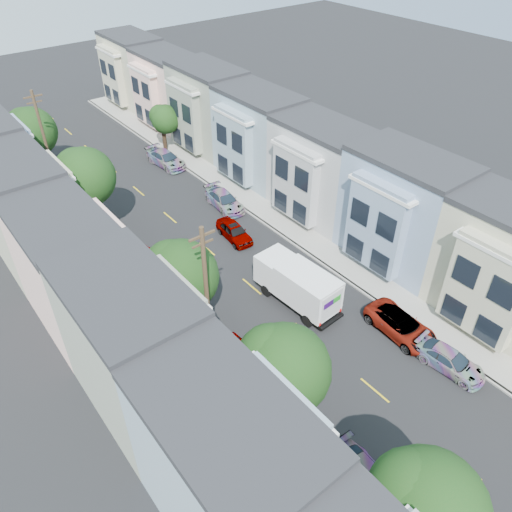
{
  "coord_description": "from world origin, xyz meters",
  "views": [
    {
      "loc": [
        -17.15,
        -16.36,
        24.47
      ],
      "look_at": [
        0.81,
        6.51,
        2.2
      ],
      "focal_mm": 35.0,
      "sensor_mm": 36.0,
      "label": 1
    }
  ],
  "objects": [
    {
      "name": "parked_left_b",
      "position": [
        -4.9,
        -9.94,
        0.73
      ],
      "size": [
        2.28,
        4.97,
        1.46
      ],
      "primitive_type": "imported",
      "rotation": [
        0.0,
        0.0,
        -0.05
      ],
      "color": "black",
      "rests_on": "ground"
    },
    {
      "name": "parked_right_c",
      "position": [
        4.9,
        16.44,
        0.72
      ],
      "size": [
        2.43,
        4.93,
        1.43
      ],
      "primitive_type": "imported",
      "rotation": [
        0.0,
        0.0,
        -0.09
      ],
      "color": "black",
      "rests_on": "ground"
    },
    {
      "name": "lead_sedan",
      "position": [
        2.66,
        11.83,
        0.7
      ],
      "size": [
        2.07,
        4.46,
        1.4
      ],
      "primitive_type": "imported",
      "rotation": [
        0.0,
        0.0,
        -0.1
      ],
      "color": "black",
      "rests_on": "ground"
    },
    {
      "name": "fedex_truck",
      "position": [
        1.49,
        2.69,
        1.73
      ],
      "size": [
        2.49,
        6.47,
        3.1
      ],
      "rotation": [
        0.0,
        0.0,
        0.06
      ],
      "color": "white",
      "rests_on": "ground"
    },
    {
      "name": "road_slab",
      "position": [
        0.0,
        15.0,
        0.01
      ],
      "size": [
        12.0,
        70.0,
        0.02
      ],
      "primitive_type": "cube",
      "color": "black",
      "rests_on": "ground"
    },
    {
      "name": "townhouse_row_right",
      "position": [
        11.15,
        15.0,
        0.0
      ],
      "size": [
        5.0,
        70.0,
        8.5
      ],
      "primitive_type": "cube",
      "color": "#B1B1B1",
      "rests_on": "ground"
    },
    {
      "name": "parked_right_a",
      "position": [
        4.9,
        -7.65,
        0.65
      ],
      "size": [
        2.23,
        4.49,
        1.3
      ],
      "primitive_type": "imported",
      "rotation": [
        0.0,
        0.0,
        0.1
      ],
      "color": "#424A4E",
      "rests_on": "ground"
    },
    {
      "name": "parked_right_d",
      "position": [
        4.9,
        27.05,
        0.75
      ],
      "size": [
        2.59,
        5.19,
        1.5
      ],
      "primitive_type": "imported",
      "rotation": [
        0.0,
        0.0,
        0.1
      ],
      "color": "black",
      "rests_on": "ground"
    },
    {
      "name": "tree_far_r",
      "position": [
        6.9,
        30.19,
        3.53
      ],
      "size": [
        3.1,
        3.1,
        5.12
      ],
      "color": "black",
      "rests_on": "ground"
    },
    {
      "name": "sidewalk_left",
      "position": [
        -7.35,
        15.0,
        0.07
      ],
      "size": [
        2.6,
        70.0,
        0.15
      ],
      "primitive_type": "cube",
      "color": "gray",
      "rests_on": "ground"
    },
    {
      "name": "tree_e",
      "position": [
        -6.3,
        32.27,
        4.94
      ],
      "size": [
        4.7,
        4.7,
        7.31
      ],
      "color": "black",
      "rests_on": "ground"
    },
    {
      "name": "utility_pole_near",
      "position": [
        -6.3,
        2.0,
        5.15
      ],
      "size": [
        1.6,
        0.26,
        10.0
      ],
      "color": "#42301E",
      "rests_on": "ground"
    },
    {
      "name": "townhouse_row_left",
      "position": [
        -11.15,
        15.0,
        0.0
      ],
      "size": [
        5.0,
        70.0,
        8.5
      ],
      "primitive_type": "cube",
      "color": "#B1B1B1",
      "rests_on": "ground"
    },
    {
      "name": "curb_left",
      "position": [
        -6.05,
        15.0,
        0.07
      ],
      "size": [
        0.3,
        70.0,
        0.15
      ],
      "primitive_type": "cube",
      "color": "gray",
      "rests_on": "ground"
    },
    {
      "name": "parked_right_b",
      "position": [
        4.9,
        -3.87,
        0.71
      ],
      "size": [
        2.64,
        5.25,
        1.43
      ],
      "primitive_type": "imported",
      "rotation": [
        0.0,
        0.0,
        -0.05
      ],
      "color": "silver",
      "rests_on": "ground"
    },
    {
      "name": "ground",
      "position": [
        0.0,
        0.0,
        0.0
      ],
      "size": [
        160.0,
        160.0,
        0.0
      ],
      "primitive_type": "plane",
      "color": "black",
      "rests_on": "ground"
    },
    {
      "name": "tree_a",
      "position": [
        -6.3,
        -13.11,
        5.07
      ],
      "size": [
        4.7,
        4.7,
        7.45
      ],
      "color": "black",
      "rests_on": "ground"
    },
    {
      "name": "curb_right",
      "position": [
        6.05,
        15.0,
        0.07
      ],
      "size": [
        0.3,
        70.0,
        0.15
      ],
      "primitive_type": "cube",
      "color": "gray",
      "rests_on": "ground"
    },
    {
      "name": "tree_d",
      "position": [
        -6.3,
        19.22,
        5.64
      ],
      "size": [
        4.7,
        4.7,
        8.02
      ],
      "color": "black",
      "rests_on": "ground"
    },
    {
      "name": "tree_c",
      "position": [
        -6.3,
        5.03,
        4.81
      ],
      "size": [
        4.7,
        4.7,
        7.18
      ],
      "color": "black",
      "rests_on": "ground"
    },
    {
      "name": "centerline",
      "position": [
        0.0,
        15.0,
        0.0
      ],
      "size": [
        0.12,
        70.0,
        0.01
      ],
      "primitive_type": "cube",
      "color": "gold",
      "rests_on": "ground"
    },
    {
      "name": "tree_b",
      "position": [
        -6.3,
        -4.64,
        5.2
      ],
      "size": [
        4.7,
        4.7,
        7.58
      ],
      "color": "black",
      "rests_on": "ground"
    },
    {
      "name": "sidewalk_right",
      "position": [
        7.35,
        15.0,
        0.07
      ],
      "size": [
        2.6,
        70.0,
        0.15
      ],
      "primitive_type": "cube",
      "color": "gray",
      "rests_on": "ground"
    },
    {
      "name": "utility_pole_far",
      "position": [
        -6.3,
        28.0,
        5.15
      ],
      "size": [
        1.6,
        0.26,
        10.0
      ],
      "color": "#42301E",
      "rests_on": "ground"
    },
    {
      "name": "parked_left_c",
      "position": [
        -4.9,
        0.29,
        0.71
      ],
      "size": [
        1.7,
        4.39,
        1.42
      ],
      "primitive_type": "imported",
      "rotation": [
        0.0,
        0.0,
        0.01
      ],
      "color": "#9D9FA8",
      "rests_on": "ground"
    },
    {
      "name": "parked_left_d",
      "position": [
        -4.9,
        12.5,
        0.75
      ],
      "size": [
        1.77,
        4.61,
        1.49
      ],
      "primitive_type": "imported",
      "rotation": [
        0.0,
        0.0,
        -0.0
      ],
      "color": "#3D0808",
      "rests_on": "ground"
    }
  ]
}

